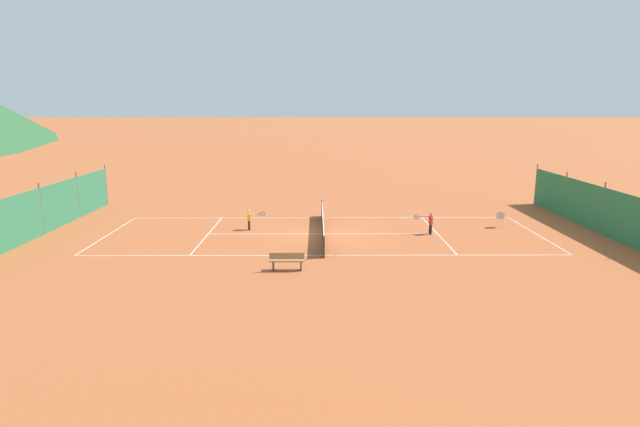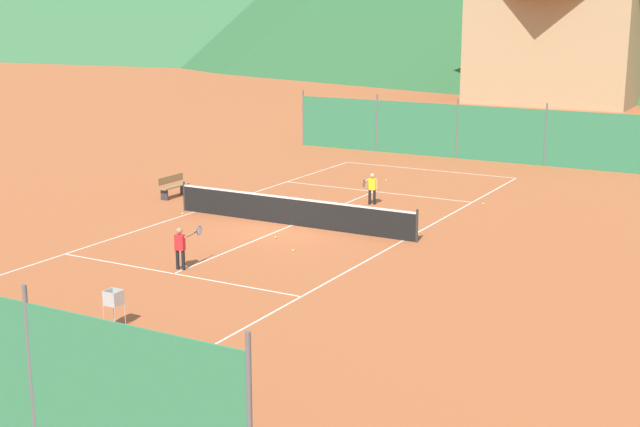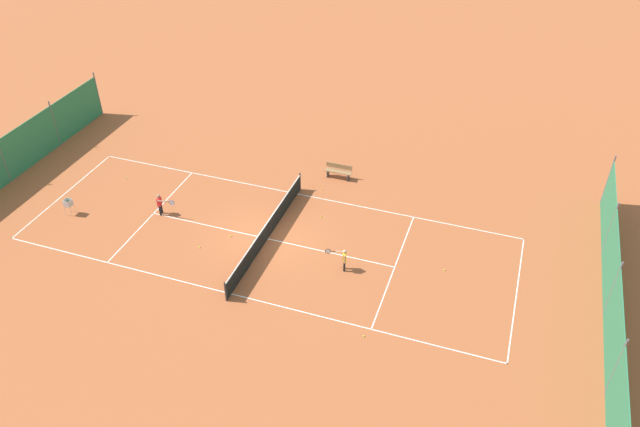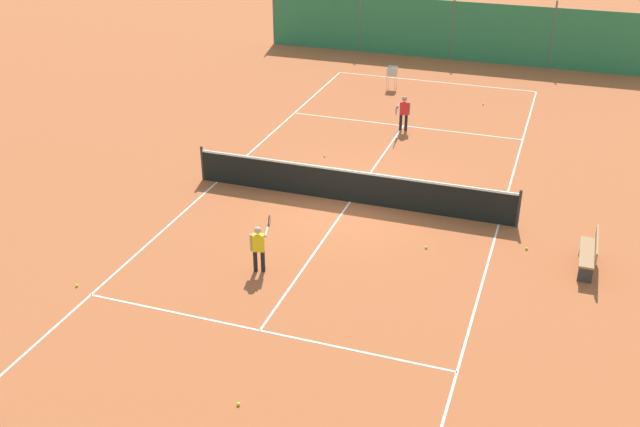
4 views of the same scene
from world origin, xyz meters
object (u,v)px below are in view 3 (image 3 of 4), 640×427
object	(u,v)px
player_near_service	(160,203)
courtside_bench	(339,171)
tennis_ball_mid_court	(199,247)
ball_hopper	(68,204)
player_far_baseline	(343,258)
tennis_ball_by_net_left	(445,270)
tennis_ball_alley_left	(322,189)
tennis_ball_service_box	(321,216)
tennis_ball_far_corner	(231,236)
tennis_net	(267,231)
tennis_ball_near_corner	(289,190)
tennis_ball_by_net_right	(126,178)
tennis_ball_alley_right	(364,336)

from	to	relation	value
player_near_service	courtside_bench	bearing A→B (deg)	129.67
tennis_ball_mid_court	ball_hopper	size ratio (longest dim) A/B	0.07
player_far_baseline	ball_hopper	distance (m)	14.59
courtside_bench	tennis_ball_by_net_left	bearing A→B (deg)	50.31
player_far_baseline	tennis_ball_by_net_left	bearing A→B (deg)	108.35
player_near_service	player_far_baseline	size ratio (longest dim) A/B	1.03
tennis_ball_alley_left	tennis_ball_by_net_left	world-z (taller)	same
player_far_baseline	tennis_ball_service_box	world-z (taller)	player_far_baseline
player_far_baseline	tennis_ball_far_corner	distance (m)	6.01
tennis_net	tennis_ball_mid_court	world-z (taller)	tennis_net
tennis_ball_mid_court	tennis_net	bearing A→B (deg)	121.30
tennis_net	tennis_ball_near_corner	world-z (taller)	tennis_net
tennis_ball_far_corner	tennis_ball_service_box	bearing A→B (deg)	129.20
tennis_ball_by_net_left	tennis_ball_by_net_right	bearing A→B (deg)	-95.66
tennis_ball_mid_court	courtside_bench	distance (m)	9.22
tennis_ball_far_corner	player_near_service	bearing A→B (deg)	-97.07
tennis_ball_by_net_right	ball_hopper	distance (m)	3.92
tennis_ball_alley_right	tennis_ball_alley_left	xyz separation A→B (m)	(-9.51, -5.08, 0.00)
tennis_ball_mid_court	ball_hopper	bearing A→B (deg)	-92.10
tennis_ball_alley_right	tennis_ball_by_net_left	world-z (taller)	same
player_near_service	tennis_ball_far_corner	xyz separation A→B (m)	(0.52, 4.16, -0.68)
tennis_ball_mid_court	tennis_ball_alley_right	bearing A→B (deg)	72.39
tennis_ball_alley_right	tennis_ball_service_box	size ratio (longest dim) A/B	1.00
player_near_service	tennis_ball_near_corner	distance (m)	6.84
tennis_ball_by_net_left	ball_hopper	xyz separation A→B (m)	(1.97, -19.02, 0.62)
player_near_service	tennis_ball_alley_right	size ratio (longest dim) A/B	18.42
ball_hopper	courtside_bench	size ratio (longest dim) A/B	0.59
player_far_baseline	tennis_ball_alley_left	world-z (taller)	player_far_baseline
tennis_ball_by_net_right	tennis_ball_by_net_left	bearing A→B (deg)	84.34
ball_hopper	tennis_ball_by_net_right	bearing A→B (deg)	167.60
tennis_net	ball_hopper	world-z (taller)	tennis_net
ball_hopper	courtside_bench	world-z (taller)	ball_hopper
tennis_ball_by_net_right	tennis_ball_alley_right	bearing A→B (deg)	66.31
tennis_ball_alley_left	tennis_ball_by_net_right	xyz separation A→B (m)	(2.58, -10.71, 0.00)
tennis_ball_alley_right	courtside_bench	xyz separation A→B (m)	(-10.93, -4.60, 0.42)
tennis_ball_alley_left	tennis_ball_near_corner	world-z (taller)	same
tennis_ball_by_net_right	tennis_ball_alley_left	bearing A→B (deg)	103.54
tennis_ball_near_corner	tennis_ball_far_corner	world-z (taller)	same
tennis_ball_alley_left	ball_hopper	distance (m)	13.19
tennis_ball_alley_left	tennis_ball_by_net_left	xyz separation A→B (m)	(4.38, 7.48, 0.00)
tennis_ball_mid_court	tennis_ball_near_corner	bearing A→B (deg)	159.02
tennis_ball_by_net_left	ball_hopper	size ratio (longest dim) A/B	0.07
tennis_ball_by_net_right	tennis_ball_service_box	distance (m)	11.46
player_near_service	tennis_ball_mid_court	size ratio (longest dim) A/B	18.42
tennis_ball_alley_left	tennis_ball_service_box	xyz separation A→B (m)	(2.36, 0.75, 0.00)
tennis_ball_by_net_right	courtside_bench	size ratio (longest dim) A/B	0.04
tennis_ball_mid_court	tennis_ball_service_box	world-z (taller)	same
tennis_ball_alley_right	tennis_ball_by_net_right	xyz separation A→B (m)	(-6.92, -15.79, 0.00)
courtside_bench	player_near_service	bearing A→B (deg)	-50.33
tennis_ball_far_corner	player_far_baseline	bearing A→B (deg)	85.16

